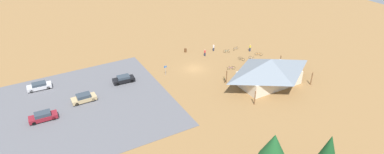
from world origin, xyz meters
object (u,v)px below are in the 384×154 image
(car_tan_far_end, at_px, (84,98))
(visitor_at_bikes, at_px, (205,53))
(pine_west, at_px, (328,152))
(lot_sign, at_px, (165,69))
(bicycle_yellow_near_porch, at_px, (224,80))
(visitor_crossing_yard, at_px, (250,48))
(bicycle_white_by_bin, at_px, (236,49))
(bike_pavilion, at_px, (270,70))
(visitor_near_lot, at_px, (214,47))
(bicycle_teal_edge_south, at_px, (227,51))
(car_maroon_near_entry, at_px, (43,116))
(bicycle_black_edge_north, at_px, (241,59))
(bicycle_purple_near_sign, at_px, (231,68))
(car_silver_inner_stall, at_px, (39,86))
(trash_bin, at_px, (185,50))
(bicycle_silver_yard_left, at_px, (252,58))
(car_black_mid_lot, at_px, (124,79))
(bicycle_orange_trailside, at_px, (259,54))
(pine_mideast, at_px, (274,146))

(car_tan_far_end, bearing_deg, visitor_at_bikes, -168.98)
(pine_west, relative_size, car_tan_far_end, 1.63)
(lot_sign, bearing_deg, bicycle_yellow_near_porch, 137.75)
(visitor_crossing_yard, bearing_deg, car_tan_far_end, 3.70)
(bicycle_white_by_bin, bearing_deg, bike_pavilion, 76.11)
(visitor_near_lot, bearing_deg, bicycle_teal_edge_south, 133.41)
(bicycle_white_by_bin, xyz_separation_m, car_tan_far_end, (37.43, 4.90, 0.44))
(visitor_crossing_yard, bearing_deg, bicycle_teal_edge_south, -21.83)
(car_maroon_near_entry, bearing_deg, bicycle_white_by_bin, -170.75)
(bicycle_black_edge_north, bearing_deg, bicycle_teal_edge_south, -84.55)
(visitor_at_bikes, bearing_deg, lot_sign, 17.91)
(bicycle_purple_near_sign, height_order, visitor_crossing_yard, visitor_crossing_yard)
(visitor_at_bikes, bearing_deg, car_maroon_near_entry, 12.48)
(pine_west, distance_m, car_silver_inner_stall, 51.97)
(bicycle_yellow_near_porch, height_order, visitor_crossing_yard, visitor_crossing_yard)
(trash_bin, xyz_separation_m, bicycle_yellow_near_porch, (-0.05, 16.20, -0.06))
(trash_bin, xyz_separation_m, visitor_crossing_yard, (-13.66, 7.20, 0.49))
(bicycle_yellow_near_porch, bearing_deg, bicycle_teal_edge_south, -126.84)
(bicycle_silver_yard_left, height_order, car_silver_inner_stall, car_silver_inner_stall)
(bicycle_silver_yard_left, bearing_deg, car_black_mid_lot, -8.42)
(bicycle_orange_trailside, distance_m, car_tan_far_end, 40.22)
(lot_sign, distance_m, bicycle_black_edge_north, 18.05)
(bicycle_teal_edge_south, xyz_separation_m, bicycle_white_by_bin, (-2.82, -0.20, -0.02))
(car_tan_far_end, bearing_deg, trash_bin, -159.55)
(car_black_mid_lot, relative_size, visitor_crossing_yard, 2.45)
(bicycle_silver_yard_left, distance_m, visitor_crossing_yard, 4.51)
(bicycle_black_edge_north, bearing_deg, bicycle_white_by_bin, -113.69)
(bicycle_purple_near_sign, xyz_separation_m, bicycle_white_by_bin, (-6.93, -7.81, -0.04))
(trash_bin, xyz_separation_m, pine_west, (3.21, 43.86, 4.06))
(bicycle_black_edge_north, distance_m, visitor_crossing_yard, 5.68)
(bicycle_teal_edge_south, distance_m, car_black_mid_lot, 26.08)
(car_silver_inner_stall, relative_size, visitor_at_bikes, 2.77)
(pine_west, bearing_deg, car_maroon_near_entry, -46.32)
(pine_mideast, distance_m, car_silver_inner_stall, 45.64)
(lot_sign, bearing_deg, visitor_near_lot, -161.12)
(bicycle_purple_near_sign, bearing_deg, bicycle_white_by_bin, -131.58)
(trash_bin, bearing_deg, bicycle_teal_edge_south, 148.73)
(car_silver_inner_stall, bearing_deg, bike_pavilion, 153.17)
(bike_pavilion, height_order, car_black_mid_lot, bike_pavilion)
(trash_bin, bearing_deg, bicycle_black_edge_north, 131.00)
(pine_west, bearing_deg, car_tan_far_end, -55.95)
(car_black_mid_lot, bearing_deg, visitor_crossing_yard, 179.01)
(bicycle_purple_near_sign, distance_m, car_tan_far_end, 30.64)
(car_black_mid_lot, xyz_separation_m, visitor_at_bikes, (-20.56, -2.56, 0.09))
(pine_west, bearing_deg, visitor_near_lot, -102.88)
(car_black_mid_lot, xyz_separation_m, visitor_crossing_yard, (-31.32, 0.54, 0.18))
(bicycle_purple_near_sign, bearing_deg, trash_bin, -71.43)
(car_tan_far_end, bearing_deg, bike_pavilion, 160.90)
(car_maroon_near_entry, distance_m, visitor_crossing_yard, 47.41)
(bicycle_orange_trailside, height_order, car_silver_inner_stall, car_silver_inner_stall)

